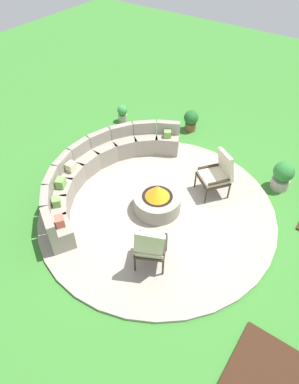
{
  "coord_description": "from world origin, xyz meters",
  "views": [
    {
      "loc": [
        -4.19,
        -2.75,
        5.39
      ],
      "look_at": [
        0.0,
        0.2,
        0.45
      ],
      "focal_mm": 31.62,
      "sensor_mm": 36.0,
      "label": 1
    }
  ],
  "objects_px": {
    "lounge_chair_front_left": "(150,245)",
    "lounge_chair_front_right": "(218,173)",
    "potted_plant_0": "(123,113)",
    "potted_plant_1": "(191,120)",
    "potted_plant_2": "(283,175)",
    "curved_stone_bench": "(99,169)",
    "fire_pit": "(157,201)"
  },
  "relations": [
    {
      "from": "potted_plant_1",
      "to": "potted_plant_0",
      "type": "bearing_deg",
      "value": 111.91
    },
    {
      "from": "curved_stone_bench",
      "to": "potted_plant_1",
      "type": "relative_size",
      "value": 7.26
    },
    {
      "from": "potted_plant_0",
      "to": "potted_plant_2",
      "type": "bearing_deg",
      "value": -91.67
    },
    {
      "from": "lounge_chair_front_left",
      "to": "potted_plant_0",
      "type": "bearing_deg",
      "value": 107.78
    },
    {
      "from": "potted_plant_0",
      "to": "potted_plant_1",
      "type": "xyz_separation_m",
      "value": [
        0.74,
        -1.84,
        0.06
      ]
    },
    {
      "from": "fire_pit",
      "to": "potted_plant_0",
      "type": "xyz_separation_m",
      "value": [
        2.4,
        2.84,
        -0.05
      ]
    },
    {
      "from": "curved_stone_bench",
      "to": "potted_plant_2",
      "type": "xyz_separation_m",
      "value": [
        2.24,
        -3.54,
        0.0
      ]
    },
    {
      "from": "potted_plant_0",
      "to": "potted_plant_2",
      "type": "distance_m",
      "value": 4.75
    },
    {
      "from": "potted_plant_0",
      "to": "fire_pit",
      "type": "bearing_deg",
      "value": -130.13
    },
    {
      "from": "curved_stone_bench",
      "to": "lounge_chair_front_left",
      "type": "relative_size",
      "value": 3.76
    },
    {
      "from": "fire_pit",
      "to": "lounge_chair_front_right",
      "type": "bearing_deg",
      "value": -32.32
    },
    {
      "from": "potted_plant_0",
      "to": "potted_plant_2",
      "type": "height_order",
      "value": "potted_plant_2"
    },
    {
      "from": "curved_stone_bench",
      "to": "lounge_chair_front_right",
      "type": "height_order",
      "value": "lounge_chair_front_right"
    },
    {
      "from": "lounge_chair_front_left",
      "to": "lounge_chair_front_right",
      "type": "xyz_separation_m",
      "value": [
        2.45,
        -0.07,
        -0.03
      ]
    },
    {
      "from": "potted_plant_2",
      "to": "potted_plant_0",
      "type": "bearing_deg",
      "value": 88.33
    },
    {
      "from": "lounge_chair_front_right",
      "to": "potted_plant_0",
      "type": "xyz_separation_m",
      "value": [
        1.19,
        3.6,
        -0.34
      ]
    },
    {
      "from": "fire_pit",
      "to": "curved_stone_bench",
      "type": "relative_size",
      "value": 0.23
    },
    {
      "from": "fire_pit",
      "to": "potted_plant_2",
      "type": "bearing_deg",
      "value": -40.1
    },
    {
      "from": "lounge_chair_front_right",
      "to": "potted_plant_2",
      "type": "distance_m",
      "value": 1.57
    },
    {
      "from": "curved_stone_bench",
      "to": "fire_pit",
      "type": "bearing_deg",
      "value": -90.78
    },
    {
      "from": "lounge_chair_front_left",
      "to": "potted_plant_2",
      "type": "relative_size",
      "value": 1.63
    },
    {
      "from": "potted_plant_2",
      "to": "lounge_chair_front_left",
      "type": "bearing_deg",
      "value": 161.03
    },
    {
      "from": "curved_stone_bench",
      "to": "lounge_chair_front_left",
      "type": "height_order",
      "value": "lounge_chair_front_left"
    },
    {
      "from": "curved_stone_bench",
      "to": "lounge_chair_front_right",
      "type": "bearing_deg",
      "value": -63.73
    },
    {
      "from": "curved_stone_bench",
      "to": "potted_plant_0",
      "type": "xyz_separation_m",
      "value": [
        2.37,
        1.21,
        -0.11
      ]
    },
    {
      "from": "curved_stone_bench",
      "to": "potted_plant_1",
      "type": "bearing_deg",
      "value": -11.52
    },
    {
      "from": "lounge_chair_front_left",
      "to": "lounge_chair_front_right",
      "type": "bearing_deg",
      "value": 62.1
    },
    {
      "from": "lounge_chair_front_right",
      "to": "potted_plant_1",
      "type": "relative_size",
      "value": 1.8
    },
    {
      "from": "curved_stone_bench",
      "to": "potted_plant_1",
      "type": "xyz_separation_m",
      "value": [
        3.12,
        -0.64,
        -0.05
      ]
    },
    {
      "from": "fire_pit",
      "to": "potted_plant_1",
      "type": "relative_size",
      "value": 1.68
    },
    {
      "from": "lounge_chair_front_left",
      "to": "potted_plant_1",
      "type": "bearing_deg",
      "value": 84.75
    },
    {
      "from": "curved_stone_bench",
      "to": "lounge_chair_front_left",
      "type": "xyz_separation_m",
      "value": [
        -1.27,
        -2.33,
        0.26
      ]
    }
  ]
}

